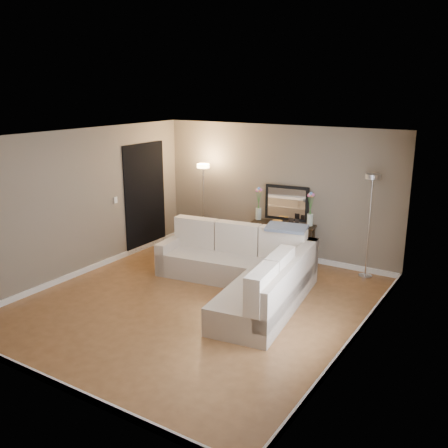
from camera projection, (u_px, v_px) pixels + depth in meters
The scene contains 23 objects.
floor at pixel (197, 303), 7.88m from camera, with size 5.00×5.50×0.01m, color #935F35.
ceiling at pixel (195, 136), 7.18m from camera, with size 5.00×5.50×0.01m, color white.
wall_back at pixel (277, 192), 9.78m from camera, with size 5.00×0.02×2.60m, color #786C5C.
wall_front at pixel (45, 282), 5.28m from camera, with size 5.00×0.02×2.60m, color #786C5C.
wall_left at pixel (80, 203), 8.82m from camera, with size 0.02×5.50×2.60m, color #786C5C.
wall_right at pixel (360, 251), 6.24m from camera, with size 0.02×5.50×2.60m, color #786C5C.
baseboard_back at pixel (275, 252), 10.10m from camera, with size 5.00×0.03×0.10m, color white.
baseboard_front at pixel (58, 384), 5.63m from camera, with size 5.00×0.03×0.10m, color white.
baseboard_left at pixel (86, 270), 9.14m from camera, with size 0.03×5.50×0.10m, color white.
baseboard_right at pixel (351, 341), 6.59m from camera, with size 0.03×5.50×0.10m, color white.
doorway at pixel (145, 197), 10.24m from camera, with size 0.02×1.20×2.20m, color black.
switch_plate at pixel (116, 200), 9.52m from camera, with size 0.02×0.08×0.12m, color white.
sectional_sofa at pixel (245, 270), 8.26m from camera, with size 3.05×2.71×0.96m.
throw_blanket at pixel (287, 228), 8.49m from camera, with size 0.69×0.40×0.05m, color slate.
console_table at pixel (279, 239), 9.70m from camera, with size 1.25×0.46×0.75m.
leaning_mirror at pixel (287, 203), 9.61m from camera, with size 0.87×0.13×0.68m.
table_decor at pixel (283, 221), 9.53m from camera, with size 0.53×0.13×0.12m.
flower_vase_left at pixel (259, 206), 9.71m from camera, with size 0.15×0.12×0.65m.
flower_vase_right at pixel (310, 211), 9.27m from camera, with size 0.15×0.12×0.65m.
floor_lamp_lit at pixel (203, 189), 10.23m from camera, with size 0.29×0.29×1.78m.
floor_lamp_unlit at pixel (371, 205), 8.58m from camera, with size 0.33×0.33×1.86m.
charcoal_rug at pixel (189, 250), 10.39m from camera, with size 1.16×0.87×0.02m, color black.
black_bag at pixel (179, 242), 10.41m from camera, with size 0.33×0.23×0.21m, color black.
Camera 1 is at (4.22, -5.92, 3.30)m, focal length 40.00 mm.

